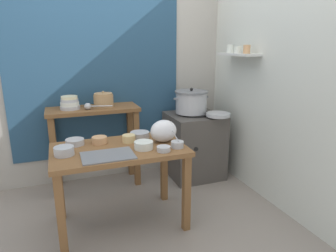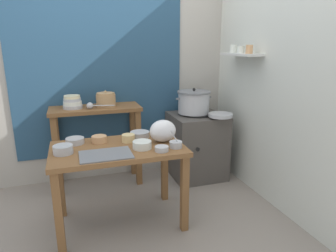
{
  "view_description": "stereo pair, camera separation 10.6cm",
  "coord_description": "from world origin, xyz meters",
  "px_view_note": "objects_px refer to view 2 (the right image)",
  "views": [
    {
      "loc": [
        -0.58,
        -2.38,
        1.55
      ],
      "look_at": [
        0.36,
        0.13,
        0.82
      ],
      "focal_mm": 31.88,
      "sensor_mm": 36.0,
      "label": 1
    },
    {
      "loc": [
        -0.48,
        -2.41,
        1.55
      ],
      "look_at": [
        0.36,
        0.13,
        0.82
      ],
      "focal_mm": 31.88,
      "sensor_mm": 36.0,
      "label": 2
    }
  ],
  "objects_px": {
    "stove_block": "(196,145)",
    "plastic_bag": "(163,131)",
    "bowl_stack_enamel": "(72,102)",
    "prep_table": "(118,159)",
    "prep_bowl_0": "(128,138)",
    "clay_pot": "(106,100)",
    "wide_pan": "(220,115)",
    "prep_bowl_2": "(63,149)",
    "prep_bowl_4": "(142,145)",
    "prep_bowl_3": "(75,141)",
    "prep_bowl_6": "(176,144)",
    "ladle": "(91,106)",
    "prep_bowl_7": "(140,134)",
    "back_shelf_table": "(97,127)",
    "prep_bowl_5": "(162,148)",
    "prep_bowl_1": "(99,139)",
    "serving_tray": "(106,155)",
    "steamer_pot": "(194,102)"
  },
  "relations": [
    {
      "from": "prep_bowl_1",
      "to": "ladle",
      "type": "bearing_deg",
      "value": 91.26
    },
    {
      "from": "stove_block",
      "to": "prep_bowl_5",
      "type": "height_order",
      "value": "stove_block"
    },
    {
      "from": "stove_block",
      "to": "serving_tray",
      "type": "distance_m",
      "value": 1.51
    },
    {
      "from": "stove_block",
      "to": "clay_pot",
      "type": "xyz_separation_m",
      "value": [
        -1.03,
        0.13,
        0.59
      ]
    },
    {
      "from": "wide_pan",
      "to": "prep_bowl_1",
      "type": "relative_size",
      "value": 2.05
    },
    {
      "from": "bowl_stack_enamel",
      "to": "wide_pan",
      "type": "bearing_deg",
      "value": -13.74
    },
    {
      "from": "plastic_bag",
      "to": "bowl_stack_enamel",
      "type": "bearing_deg",
      "value": 131.03
    },
    {
      "from": "prep_bowl_0",
      "to": "prep_bowl_7",
      "type": "relative_size",
      "value": 0.64
    },
    {
      "from": "wide_pan",
      "to": "prep_bowl_2",
      "type": "bearing_deg",
      "value": -162.87
    },
    {
      "from": "clay_pot",
      "to": "wide_pan",
      "type": "xyz_separation_m",
      "value": [
        1.2,
        -0.38,
        -0.18
      ]
    },
    {
      "from": "back_shelf_table",
      "to": "prep_bowl_5",
      "type": "bearing_deg",
      "value": -68.5
    },
    {
      "from": "stove_block",
      "to": "prep_bowl_4",
      "type": "relative_size",
      "value": 4.99
    },
    {
      "from": "clay_pot",
      "to": "prep_bowl_0",
      "type": "distance_m",
      "value": 0.79
    },
    {
      "from": "prep_table",
      "to": "prep_bowl_0",
      "type": "bearing_deg",
      "value": 42.82
    },
    {
      "from": "prep_bowl_4",
      "to": "prep_bowl_7",
      "type": "height_order",
      "value": "prep_bowl_4"
    },
    {
      "from": "prep_bowl_6",
      "to": "prep_bowl_4",
      "type": "bearing_deg",
      "value": 166.31
    },
    {
      "from": "ladle",
      "to": "prep_bowl_5",
      "type": "height_order",
      "value": "ladle"
    },
    {
      "from": "serving_tray",
      "to": "steamer_pot",
      "type": "bearing_deg",
      "value": 39.1
    },
    {
      "from": "serving_tray",
      "to": "prep_bowl_7",
      "type": "relative_size",
      "value": 2.26
    },
    {
      "from": "bowl_stack_enamel",
      "to": "ladle",
      "type": "height_order",
      "value": "bowl_stack_enamel"
    },
    {
      "from": "serving_tray",
      "to": "prep_bowl_0",
      "type": "distance_m",
      "value": 0.36
    },
    {
      "from": "wide_pan",
      "to": "prep_bowl_6",
      "type": "height_order",
      "value": "prep_bowl_6"
    },
    {
      "from": "stove_block",
      "to": "plastic_bag",
      "type": "height_order",
      "value": "plastic_bag"
    },
    {
      "from": "serving_tray",
      "to": "prep_bowl_3",
      "type": "bearing_deg",
      "value": 120.87
    },
    {
      "from": "wide_pan",
      "to": "prep_bowl_6",
      "type": "distance_m",
      "value": 1.0
    },
    {
      "from": "prep_table",
      "to": "clay_pot",
      "type": "relative_size",
      "value": 5.26
    },
    {
      "from": "prep_bowl_4",
      "to": "prep_bowl_7",
      "type": "bearing_deg",
      "value": 80.71
    },
    {
      "from": "plastic_bag",
      "to": "wide_pan",
      "type": "height_order",
      "value": "plastic_bag"
    },
    {
      "from": "prep_bowl_0",
      "to": "prep_bowl_3",
      "type": "height_order",
      "value": "prep_bowl_0"
    },
    {
      "from": "back_shelf_table",
      "to": "ladle",
      "type": "relative_size",
      "value": 3.39
    },
    {
      "from": "prep_bowl_0",
      "to": "prep_bowl_6",
      "type": "bearing_deg",
      "value": -38.11
    },
    {
      "from": "steamer_pot",
      "to": "prep_bowl_6",
      "type": "relative_size",
      "value": 2.85
    },
    {
      "from": "plastic_bag",
      "to": "prep_bowl_2",
      "type": "height_order",
      "value": "plastic_bag"
    },
    {
      "from": "back_shelf_table",
      "to": "bowl_stack_enamel",
      "type": "bearing_deg",
      "value": 179.33
    },
    {
      "from": "ladle",
      "to": "prep_bowl_0",
      "type": "xyz_separation_m",
      "value": [
        0.26,
        -0.66,
        -0.18
      ]
    },
    {
      "from": "plastic_bag",
      "to": "prep_bowl_3",
      "type": "xyz_separation_m",
      "value": [
        -0.74,
        0.18,
        -0.07
      ]
    },
    {
      "from": "ladle",
      "to": "prep_bowl_0",
      "type": "height_order",
      "value": "ladle"
    },
    {
      "from": "prep_bowl_3",
      "to": "bowl_stack_enamel",
      "type": "bearing_deg",
      "value": 89.33
    },
    {
      "from": "prep_bowl_2",
      "to": "plastic_bag",
      "type": "bearing_deg",
      "value": 2.93
    },
    {
      "from": "steamer_pot",
      "to": "prep_bowl_6",
      "type": "distance_m",
      "value": 1.08
    },
    {
      "from": "prep_bowl_6",
      "to": "prep_bowl_7",
      "type": "distance_m",
      "value": 0.43
    },
    {
      "from": "bowl_stack_enamel",
      "to": "prep_bowl_2",
      "type": "distance_m",
      "value": 0.92
    },
    {
      "from": "plastic_bag",
      "to": "prep_bowl_4",
      "type": "distance_m",
      "value": 0.25
    },
    {
      "from": "stove_block",
      "to": "prep_bowl_6",
      "type": "height_order",
      "value": "prep_bowl_6"
    },
    {
      "from": "plastic_bag",
      "to": "back_shelf_table",
      "type": "bearing_deg",
      "value": 120.9
    },
    {
      "from": "prep_bowl_2",
      "to": "prep_bowl_0",
      "type": "bearing_deg",
      "value": 13.6
    },
    {
      "from": "prep_table",
      "to": "prep_bowl_3",
      "type": "relative_size",
      "value": 7.03
    },
    {
      "from": "prep_bowl_0",
      "to": "prep_bowl_4",
      "type": "relative_size",
      "value": 0.73
    },
    {
      "from": "ladle",
      "to": "plastic_bag",
      "type": "relative_size",
      "value": 1.2
    },
    {
      "from": "stove_block",
      "to": "bowl_stack_enamel",
      "type": "xyz_separation_m",
      "value": [
        -1.37,
        0.13,
        0.58
      ]
    }
  ]
}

